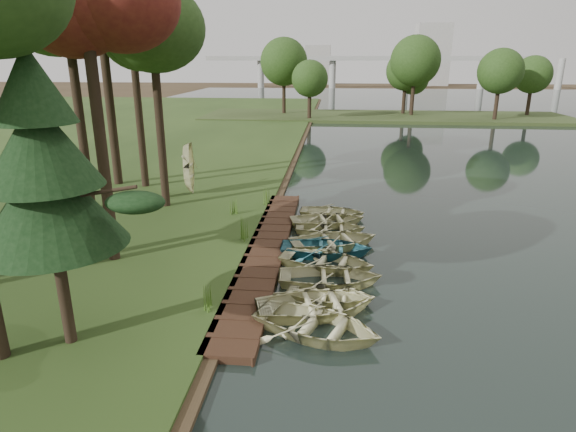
# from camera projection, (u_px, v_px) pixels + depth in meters

# --- Properties ---
(ground) EXTENTS (300.00, 300.00, 0.00)m
(ground) POSITION_uv_depth(u_px,v_px,m) (304.00, 254.00, 20.42)
(ground) COLOR #3D2F1D
(boardwalk) EXTENTS (1.60, 16.00, 0.30)m
(boardwalk) POSITION_uv_depth(u_px,v_px,m) (266.00, 250.00, 20.52)
(boardwalk) COLOR #352014
(boardwalk) RESTS_ON ground
(peninsula) EXTENTS (50.00, 14.00, 0.45)m
(peninsula) POSITION_uv_depth(u_px,v_px,m) (385.00, 117.00, 66.90)
(peninsula) COLOR #33431D
(peninsula) RESTS_ON ground
(far_trees) EXTENTS (45.60, 5.60, 8.80)m
(far_trees) POSITION_uv_depth(u_px,v_px,m) (363.00, 70.00, 65.28)
(far_trees) COLOR black
(far_trees) RESTS_ON peninsula
(bridge) EXTENTS (95.90, 4.00, 8.60)m
(bridge) POSITION_uv_depth(u_px,v_px,m) (378.00, 62.00, 130.58)
(bridge) COLOR #A5A5A0
(bridge) RESTS_ON ground
(building_a) EXTENTS (10.00, 8.00, 18.00)m
(building_a) POSITION_uv_depth(u_px,v_px,m) (432.00, 55.00, 147.27)
(building_a) COLOR #A5A5A0
(building_a) RESTS_ON ground
(building_b) EXTENTS (8.00, 8.00, 12.00)m
(building_b) POSITION_uv_depth(u_px,v_px,m) (318.00, 65.00, 156.15)
(building_b) COLOR #A5A5A0
(building_b) RESTS_ON ground
(rowboat_0) EXTENTS (4.68, 4.04, 0.81)m
(rowboat_0) POSITION_uv_depth(u_px,v_px,m) (317.00, 322.00, 14.28)
(rowboat_0) COLOR beige
(rowboat_0) RESTS_ON water
(rowboat_1) EXTENTS (4.55, 3.77, 0.82)m
(rowboat_1) POSITION_uv_depth(u_px,v_px,m) (317.00, 302.00, 15.46)
(rowboat_1) COLOR beige
(rowboat_1) RESTS_ON water
(rowboat_2) EXTENTS (3.23, 2.48, 0.62)m
(rowboat_2) POSITION_uv_depth(u_px,v_px,m) (330.00, 293.00, 16.28)
(rowboat_2) COLOR beige
(rowboat_2) RESTS_ON water
(rowboat_3) EXTENTS (3.95, 2.95, 0.78)m
(rowboat_3) POSITION_uv_depth(u_px,v_px,m) (330.00, 275.00, 17.44)
(rowboat_3) COLOR beige
(rowboat_3) RESTS_ON water
(rowboat_4) EXTENTS (4.31, 3.55, 0.77)m
(rowboat_4) POSITION_uv_depth(u_px,v_px,m) (327.00, 259.00, 18.82)
(rowboat_4) COLOR beige
(rowboat_4) RESTS_ON water
(rowboat_5) EXTENTS (3.80, 2.72, 0.79)m
(rowboat_5) POSITION_uv_depth(u_px,v_px,m) (326.00, 246.00, 20.09)
(rowboat_5) COLOR teal
(rowboat_5) RESTS_ON water
(rowboat_6) EXTENTS (4.66, 3.99, 0.81)m
(rowboat_6) POSITION_uv_depth(u_px,v_px,m) (334.00, 239.00, 20.90)
(rowboat_6) COLOR beige
(rowboat_6) RESTS_ON water
(rowboat_7) EXTENTS (3.41, 2.51, 0.68)m
(rowboat_7) POSITION_uv_depth(u_px,v_px,m) (330.00, 226.00, 22.64)
(rowboat_7) COLOR beige
(rowboat_7) RESTS_ON water
(rowboat_8) EXTENTS (4.20, 3.43, 0.76)m
(rowboat_8) POSITION_uv_depth(u_px,v_px,m) (328.00, 218.00, 23.70)
(rowboat_8) COLOR beige
(rowboat_8) RESTS_ON water
(rowboat_9) EXTENTS (3.53, 2.66, 0.69)m
(rowboat_9) POSITION_uv_depth(u_px,v_px,m) (332.00, 211.00, 24.98)
(rowboat_9) COLOR beige
(rowboat_9) RESTS_ON water
(stored_rowboat) EXTENTS (3.17, 2.38, 0.62)m
(stored_rowboat) POSITION_uv_depth(u_px,v_px,m) (192.00, 189.00, 28.34)
(stored_rowboat) COLOR beige
(stored_rowboat) RESTS_ON bank
(tree_2) EXTENTS (3.99, 3.99, 10.90)m
(tree_2) POSITION_uv_depth(u_px,v_px,m) (85.00, 14.00, 16.46)
(tree_2) COLOR black
(tree_2) RESTS_ON bank
(tree_4) EXTENTS (4.83, 4.83, 11.28)m
(tree_4) POSITION_uv_depth(u_px,v_px,m) (152.00, 26.00, 23.37)
(tree_4) COLOR black
(tree_4) RESTS_ON bank
(tree_6) EXTENTS (4.95, 4.95, 12.28)m
(tree_6) POSITION_uv_depth(u_px,v_px,m) (129.00, 13.00, 27.12)
(tree_6) COLOR black
(tree_6) RESTS_ON bank
(pine_tree) EXTENTS (3.80, 3.80, 8.01)m
(pine_tree) POSITION_uv_depth(u_px,v_px,m) (44.00, 170.00, 12.09)
(pine_tree) COLOR black
(pine_tree) RESTS_ON bank
(reeds_0) EXTENTS (0.60, 0.60, 0.91)m
(reeds_0) POSITION_uv_depth(u_px,v_px,m) (211.00, 296.00, 15.23)
(reeds_0) COLOR #3F661E
(reeds_0) RESTS_ON bank
(reeds_1) EXTENTS (0.60, 0.60, 1.02)m
(reeds_1) POSITION_uv_depth(u_px,v_px,m) (244.00, 229.00, 21.08)
(reeds_1) COLOR #3F661E
(reeds_1) RESTS_ON bank
(reeds_2) EXTENTS (0.60, 0.60, 0.87)m
(reeds_2) POSITION_uv_depth(u_px,v_px,m) (235.00, 206.00, 24.56)
(reeds_2) COLOR #3F661E
(reeds_2) RESTS_ON bank
(reeds_3) EXTENTS (0.60, 0.60, 0.99)m
(reeds_3) POSITION_uv_depth(u_px,v_px,m) (264.00, 196.00, 26.27)
(reeds_3) COLOR #3F661E
(reeds_3) RESTS_ON bank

